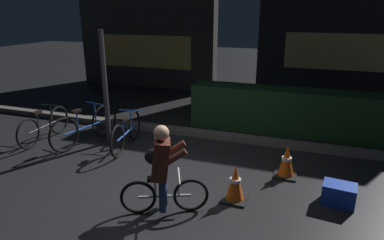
# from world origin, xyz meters

# --- Properties ---
(ground_plane) EXTENTS (40.00, 40.00, 0.00)m
(ground_plane) POSITION_xyz_m (0.00, 0.00, 0.00)
(ground_plane) COLOR black
(sidewalk_curb) EXTENTS (12.00, 0.24, 0.12)m
(sidewalk_curb) POSITION_xyz_m (0.00, 2.20, 0.06)
(sidewalk_curb) COLOR #56544F
(sidewalk_curb) RESTS_ON ground
(hedge_row) EXTENTS (4.80, 0.70, 0.98)m
(hedge_row) POSITION_xyz_m (1.80, 3.10, 0.49)
(hedge_row) COLOR #19381C
(hedge_row) RESTS_ON ground
(storefront_left) EXTENTS (5.00, 0.54, 3.55)m
(storefront_left) POSITION_xyz_m (-3.61, 6.50, 1.77)
(storefront_left) COLOR #383330
(storefront_left) RESTS_ON ground
(storefront_right) EXTENTS (5.83, 0.54, 5.18)m
(storefront_right) POSITION_xyz_m (3.12, 7.20, 2.58)
(storefront_right) COLOR #262328
(storefront_right) RESTS_ON ground
(street_post) EXTENTS (0.10, 0.10, 2.27)m
(street_post) POSITION_xyz_m (-1.84, 1.20, 1.13)
(street_post) COLOR #2D2D33
(street_post) RESTS_ON ground
(parked_bike_leftmost) EXTENTS (0.46, 1.54, 0.71)m
(parked_bike_leftmost) POSITION_xyz_m (-3.16, 0.85, 0.32)
(parked_bike_leftmost) COLOR black
(parked_bike_leftmost) RESTS_ON ground
(parked_bike_left_mid) EXTENTS (0.49, 1.70, 0.79)m
(parked_bike_left_mid) POSITION_xyz_m (-2.25, 1.01, 0.36)
(parked_bike_left_mid) COLOR black
(parked_bike_left_mid) RESTS_ON ground
(parked_bike_center_left) EXTENTS (0.46, 1.52, 0.71)m
(parked_bike_center_left) POSITION_xyz_m (-1.35, 1.09, 0.32)
(parked_bike_center_left) COLOR black
(parked_bike_center_left) RESTS_ON ground
(traffic_cone_near) EXTENTS (0.36, 0.36, 0.55)m
(traffic_cone_near) POSITION_xyz_m (1.11, -0.10, 0.26)
(traffic_cone_near) COLOR black
(traffic_cone_near) RESTS_ON ground
(traffic_cone_far) EXTENTS (0.36, 0.36, 0.54)m
(traffic_cone_far) POSITION_xyz_m (1.73, 0.91, 0.26)
(traffic_cone_far) COLOR black
(traffic_cone_far) RESTS_ON ground
(blue_crate) EXTENTS (0.47, 0.37, 0.30)m
(blue_crate) POSITION_xyz_m (2.50, 0.30, 0.15)
(blue_crate) COLOR #193DB7
(blue_crate) RESTS_ON ground
(cyclist) EXTENTS (1.10, 0.56, 1.25)m
(cyclist) POSITION_xyz_m (0.25, -0.71, 0.63)
(cyclist) COLOR black
(cyclist) RESTS_ON ground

